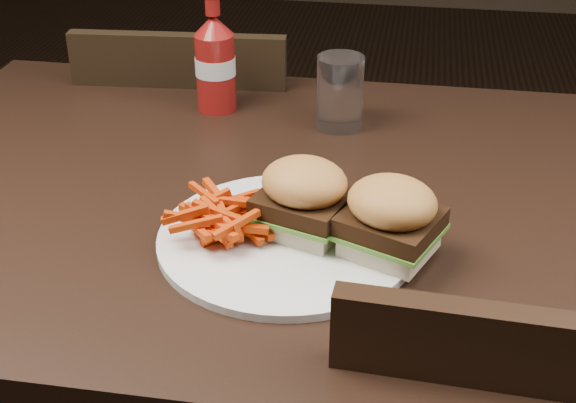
% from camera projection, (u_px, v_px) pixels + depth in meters
% --- Properties ---
extents(dining_table, '(1.20, 0.80, 0.04)m').
position_uv_depth(dining_table, '(302.00, 203.00, 1.06)').
color(dining_table, black).
rests_on(dining_table, ground).
extents(chair_far, '(0.41, 0.41, 0.04)m').
position_uv_depth(chair_far, '(207.00, 198.00, 1.67)').
color(chair_far, black).
rests_on(chair_far, ground).
extents(plate, '(0.30, 0.30, 0.01)m').
position_uv_depth(plate, '(287.00, 239.00, 0.94)').
color(plate, white).
rests_on(plate, dining_table).
extents(sandwich_half_a, '(0.11, 0.11, 0.02)m').
position_uv_depth(sandwich_half_a, '(304.00, 222.00, 0.94)').
color(sandwich_half_a, beige).
rests_on(sandwich_half_a, plate).
extents(sandwich_half_b, '(0.12, 0.11, 0.02)m').
position_uv_depth(sandwich_half_b, '(389.00, 243.00, 0.90)').
color(sandwich_half_b, beige).
rests_on(sandwich_half_b, plate).
extents(fries_pile, '(0.14, 0.14, 0.04)m').
position_uv_depth(fries_pile, '(224.00, 218.00, 0.92)').
color(fries_pile, '#B6460A').
rests_on(fries_pile, plate).
extents(ketchup_bottle, '(0.07, 0.07, 0.12)m').
position_uv_depth(ketchup_bottle, '(216.00, 73.00, 1.25)').
color(ketchup_bottle, maroon).
rests_on(ketchup_bottle, dining_table).
extents(tumbler, '(0.08, 0.08, 0.11)m').
position_uv_depth(tumbler, '(340.00, 92.00, 1.20)').
color(tumbler, white).
rests_on(tumbler, dining_table).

